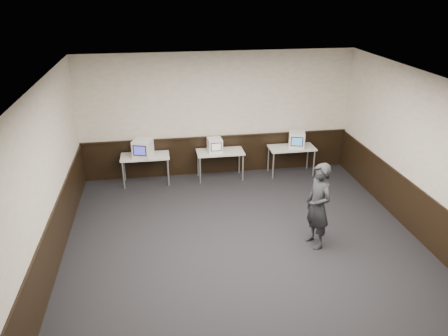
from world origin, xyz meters
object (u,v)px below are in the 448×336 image
object	(u,v)px
desk_right	(292,150)
emac_right	(297,140)
emac_left	(143,148)
person	(318,206)
emac_center	(215,145)
desk_left	(145,158)
desk_center	(220,154)

from	to	relation	value
desk_right	emac_right	world-z (taller)	emac_right
emac_left	person	xyz separation A→B (m)	(3.30, -3.34, -0.12)
emac_left	emac_center	distance (m)	1.80
desk_left	desk_right	xyz separation A→B (m)	(3.80, 0.00, 0.00)
desk_right	emac_left	bearing A→B (deg)	-179.19
desk_left	desk_right	bearing A→B (deg)	0.00
desk_left	desk_center	world-z (taller)	same
desk_center	person	distance (m)	3.66
emac_center	emac_right	distance (m)	2.16
desk_left	emac_center	bearing A→B (deg)	-0.37
desk_right	desk_left	bearing A→B (deg)	180.00
desk_left	emac_center	size ratio (longest dim) A/B	2.99
emac_right	desk_right	bearing A→B (deg)	-169.04
desk_right	emac_left	world-z (taller)	emac_left
emac_center	person	size ratio (longest dim) A/B	0.24
desk_center	emac_right	world-z (taller)	emac_right
desk_center	emac_center	bearing A→B (deg)	-175.37
desk_left	desk_right	size ratio (longest dim) A/B	1.00
desk_left	desk_right	distance (m)	3.80
emac_center	emac_right	bearing A→B (deg)	-3.03
desk_left	person	xyz separation A→B (m)	(3.26, -3.39, 0.17)
emac_left	desk_center	bearing A→B (deg)	18.97
desk_left	emac_left	world-z (taller)	emac_left
emac_left	emac_right	distance (m)	3.96
desk_right	emac_left	size ratio (longest dim) A/B	2.11
desk_right	person	size ratio (longest dim) A/B	0.70
desk_center	emac_right	distance (m)	2.04
desk_right	emac_right	xyz separation A→B (m)	(0.12, -0.01, 0.28)
desk_left	desk_center	size ratio (longest dim) A/B	1.00
desk_left	emac_right	world-z (taller)	emac_right
emac_left	emac_center	xyz separation A→B (m)	(1.80, 0.04, -0.04)
desk_right	emac_left	distance (m)	3.85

